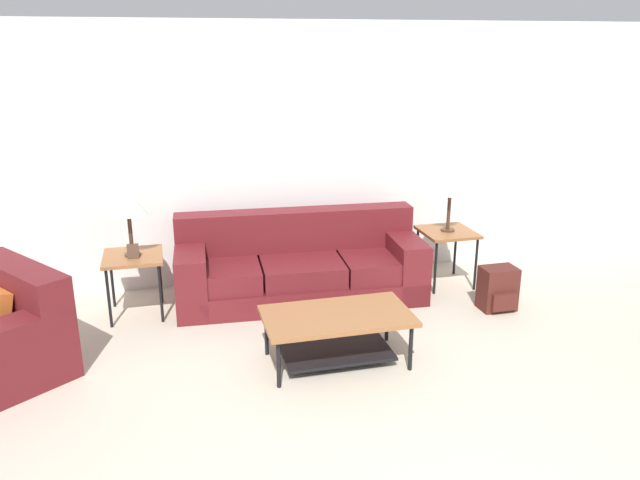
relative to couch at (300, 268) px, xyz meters
name	(u,v)px	position (x,y,z in m)	size (l,w,h in m)	color
wall_back	(299,154)	(0.14, 0.62, 1.00)	(9.18, 0.06, 2.60)	white
couch	(300,268)	(0.00, 0.00, 0.00)	(2.39, 0.99, 0.82)	maroon
coffee_table	(337,326)	(-0.01, -1.34, 0.00)	(1.14, 0.64, 0.41)	#935B33
side_table_left	(133,261)	(-1.53, -0.02, 0.22)	(0.52, 0.54, 0.57)	#935B33
side_table_right	(447,236)	(1.53, -0.02, 0.22)	(0.52, 0.54, 0.57)	#935B33
table_lamp_left	(128,203)	(-1.53, -0.02, 0.75)	(0.31, 0.31, 0.60)	#472D1E
table_lamp_right	(451,184)	(1.53, -0.02, 0.75)	(0.31, 0.31, 0.60)	#472D1E
backpack	(498,289)	(1.72, -0.74, -0.10)	(0.32, 0.30, 0.41)	#4C1E19
picture_frame	(133,251)	(-1.52, -0.10, 0.34)	(0.10, 0.04, 0.13)	#4C3828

